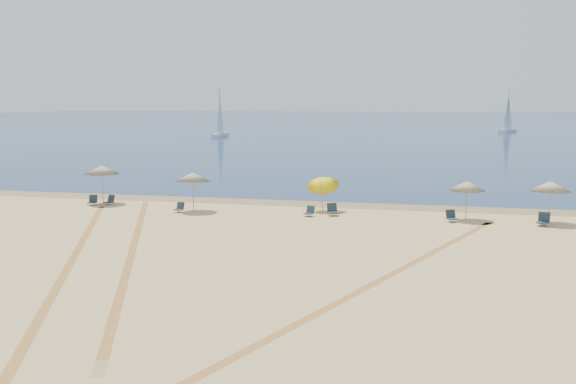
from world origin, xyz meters
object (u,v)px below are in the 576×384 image
umbrella_1 (102,170)px  chair_7 (452,216)px  chair_2 (93,201)px  chair_3 (110,200)px  sailboat_2 (220,122)px  chair_8 (544,220)px  umbrella_2 (193,177)px  chair_6 (333,210)px  chair_5 (310,212)px  umbrella_3 (323,182)px  umbrella_4 (467,186)px  chair_4 (180,208)px  umbrella_5 (550,186)px  sailboat_1 (508,119)px

umbrella_1 → chair_7: bearing=-3.8°
chair_2 → chair_3: 1.10m
sailboat_2 → chair_8: bearing=-61.5°
umbrella_2 → chair_6: 8.83m
chair_2 → chair_5: (14.68, -0.94, -0.02)m
umbrella_3 → chair_3: bearing=-177.8°
chair_6 → sailboat_2: size_ratio=0.10×
umbrella_4 → chair_4: bearing=-176.5°
umbrella_3 → chair_2: umbrella_3 is taller
chair_3 → sailboat_2: sailboat_2 is taller
chair_3 → chair_7: chair_7 is taller
umbrella_5 → chair_6: 12.24m
sailboat_1 → chair_7: bearing=-68.6°
chair_4 → chair_2: bearing=177.4°
umbrella_3 → sailboat_2: bearing=112.9°
umbrella_1 → chair_5: bearing=-6.2°
chair_5 → chair_6: bearing=37.5°
umbrella_1 → chair_3: 2.10m
chair_3 → chair_4: bearing=1.3°
umbrella_2 → chair_2: bearing=173.5°
chair_6 → chair_8: (11.72, -0.65, 0.01)m
chair_2 → sailboat_2: (-18.48, 80.43, 2.48)m
umbrella_5 → chair_4: size_ratio=3.81×
umbrella_1 → chair_7: 22.55m
umbrella_4 → chair_3: size_ratio=3.10×
umbrella_5 → chair_3: umbrella_5 is taller
umbrella_5 → chair_8: (-0.39, -0.79, -1.77)m
umbrella_1 → chair_6: bearing=-3.8°
umbrella_3 → chair_5: (-0.47, -1.84, -1.58)m
sailboat_1 → sailboat_2: (-56.36, -31.44, -0.13)m
umbrella_5 → chair_3: size_ratio=3.26×
umbrella_3 → sailboat_2: (-33.63, 79.53, 0.92)m
chair_5 → chair_7: (8.15, 0.06, 0.03)m
umbrella_1 → sailboat_1: bearing=71.4°
chair_3 → chair_6: chair_6 is taller
umbrella_1 → sailboat_1: sailboat_1 is taller
umbrella_2 → chair_3: size_ratio=3.31×
umbrella_4 → chair_3: 22.67m
chair_8 → umbrella_4: bearing=-173.7°
chair_6 → chair_7: size_ratio=1.10×
chair_3 → sailboat_2: size_ratio=0.08×
umbrella_5 → chair_5: (-13.40, -0.66, -1.83)m
umbrella_4 → chair_4: 17.16m
umbrella_2 → chair_6: (8.63, 0.41, -1.82)m
umbrella_3 → chair_4: 8.96m
chair_8 → umbrella_2: bearing=-162.5°
sailboat_1 → chair_4: bearing=-76.5°
umbrella_3 → chair_5: bearing=-104.4°
umbrella_4 → chair_3: (-22.60, 0.57, -1.70)m
sailboat_2 → chair_6: bearing=-67.9°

